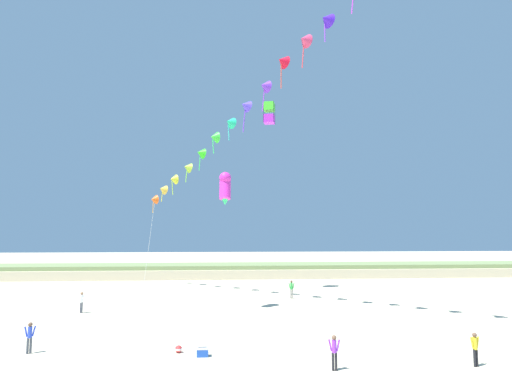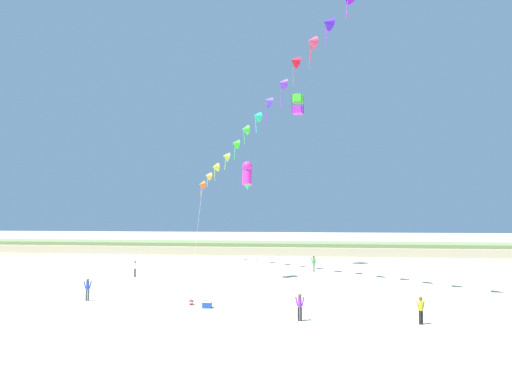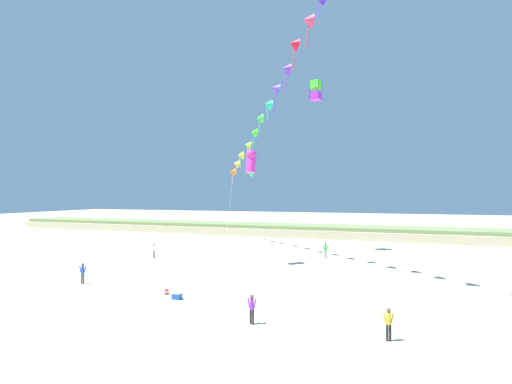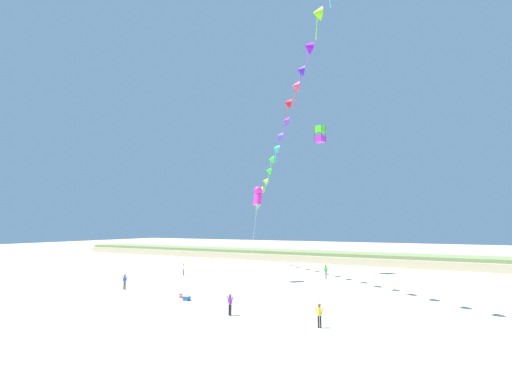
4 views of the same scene
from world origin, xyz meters
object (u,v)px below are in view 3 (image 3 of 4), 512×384
Objects in this scene: person_near_right at (325,249)px; person_mid_center at (252,307)px; beach_ball at (166,291)px; person_far_right at (389,322)px; person_near_left at (83,272)px; large_kite_mid_trail at (251,162)px; person_far_left at (154,250)px; large_kite_low_lead at (316,91)px; beach_cooler at (177,296)px.

person_near_right reaches higher than person_mid_center.
person_far_right is at bearing -13.01° from beach_ball.
person_near_left reaches higher than person_far_right.
large_kite_mid_trail is at bearing 109.46° from person_mid_center.
person_near_right is at bearing 42.43° from large_kite_mid_trail.
person_mid_center reaches higher than person_far_right.
person_far_left reaches higher than person_mid_center.
large_kite_low_lead is (-0.29, 23.92, 18.23)m from person_mid_center.
person_near_right reaches higher than beach_cooler.
beach_cooler is (-5.96, 2.52, -0.67)m from person_mid_center.
person_near_right is 18.77m from beach_cooler.
large_kite_mid_trail is at bearing 85.05° from beach_cooler.
person_far_left is 26.56m from person_far_right.
person_far_left is at bearing 138.27° from person_mid_center.
person_far_right is 0.66× the size of large_kite_low_lead.
person_mid_center is 17.37m from large_kite_mid_trail.
person_near_right reaches higher than person_near_left.
person_far_right reaches higher than beach_cooler.
beach_ball is (8.68, -10.94, -0.74)m from person_far_left.
large_kite_low_lead is 6.29× the size of beach_ball.
person_near_left is at bearing -133.26° from large_kite_mid_trail.
person_far_left is at bearing -148.07° from large_kite_low_lead.
person_far_left is 0.70× the size of large_kite_low_lead.
person_far_right is 2.62× the size of beach_cooler.
person_near_right is 18.65m from beach_ball.
person_near_right is 19.84m from person_mid_center.
large_kite_mid_trail reaches higher than beach_ball.
large_kite_low_lead is 3.95× the size of beach_cooler.
large_kite_mid_trail is (-4.68, -9.87, -9.31)m from large_kite_low_lead.
person_near_left is 2.68× the size of beach_cooler.
large_kite_mid_trail reaches higher than beach_cooler.
person_far_left reaches higher than person_far_right.
person_near_left is at bearing -83.87° from person_far_left.
large_kite_low_lead is at bearing 31.93° from person_far_left.
large_kite_mid_trail is (10.94, -0.13, 8.89)m from person_far_left.
person_near_left is 1.02× the size of person_far_right.
large_kite_low_lead reaches higher than person_near_left.
person_near_left is at bearing 170.49° from person_far_right.
large_kite_low_lead reaches higher than beach_ball.
person_near_left is 4.27× the size of beach_ball.
large_kite_low_lead reaches higher than beach_cooler.
beach_ball is (-1.26, 0.73, -0.03)m from beach_cooler.
large_kite_low_lead is at bearing 54.47° from person_near_left.
beach_ball is (-6.94, -20.67, -18.94)m from large_kite_low_lead.
large_kite_mid_trail is 14.65m from beach_ball.
beach_cooler is (-1.00, -11.53, -9.60)m from large_kite_mid_trail.
large_kite_mid_trail reaches higher than person_near_right.
person_near_right is at bearing 86.18° from person_mid_center.
large_kite_low_lead is at bearing 75.14° from beach_cooler.
person_mid_center is 30.07m from large_kite_low_lead.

